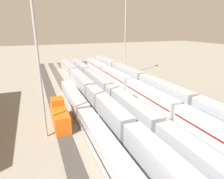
{
  "coord_description": "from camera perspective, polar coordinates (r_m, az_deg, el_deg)",
  "views": [
    {
      "loc": [
        -48.42,
        18.9,
        20.13
      ],
      "look_at": [
        2.89,
        -1.73,
        2.5
      ],
      "focal_mm": 31.52,
      "sensor_mm": 36.0,
      "label": 1
    }
  ],
  "objects": [
    {
      "name": "track_bed_2",
      "position": [
        57.61,
        4.1,
        -2.75
      ],
      "size": [
        140.0,
        2.8,
        0.12
      ],
      "primitive_type": "cube",
      "color": "#4C443D",
      "rests_on": "ground_plane"
    },
    {
      "name": "train_on_track_5",
      "position": [
        32.76,
        -2.48,
        -15.94
      ],
      "size": [
        71.4,
        3.06,
        3.8
      ],
      "color": "#A8AAB2",
      "rests_on": "ground_plane"
    },
    {
      "name": "track_bed_4",
      "position": [
        54.22,
        -5.48,
        -4.13
      ],
      "size": [
        140.0,
        2.8,
        0.12
      ],
      "primitive_type": "cube",
      "color": "#4C443D",
      "rests_on": "ground_plane"
    },
    {
      "name": "train_on_track_0",
      "position": [
        68.36,
        8.66,
        2.64
      ],
      "size": [
        95.6,
        3.06,
        5.0
      ],
      "color": "#A8AAB2",
      "rests_on": "ground_plane"
    },
    {
      "name": "track_bed_5",
      "position": [
        53.16,
        -10.67,
        -4.82
      ],
      "size": [
        140.0,
        2.8,
        0.12
      ],
      "primitive_type": "cube",
      "color": "#4C443D",
      "rests_on": "ground_plane"
    },
    {
      "name": "track_bed_0",
      "position": [
        62.42,
        12.39,
        -1.5
      ],
      "size": [
        140.0,
        2.8,
        0.12
      ],
      "primitive_type": "cube",
      "color": "#3D3833",
      "rests_on": "ground_plane"
    },
    {
      "name": "ground_plane",
      "position": [
        55.74,
        -0.55,
        -3.49
      ],
      "size": [
        400.0,
        400.0,
        0.0
      ],
      "primitive_type": "plane",
      "color": "gray"
    },
    {
      "name": "train_on_track_1",
      "position": [
        57.57,
        9.5,
        -0.85
      ],
      "size": [
        114.8,
        3.06,
        4.4
      ],
      "color": "black",
      "rests_on": "ground_plane"
    },
    {
      "name": "light_mast_2",
      "position": [
        84.22,
        3.9,
        17.85
      ],
      "size": [
        2.8,
        0.7,
        32.94
      ],
      "color": "#9EA0A5",
      "rests_on": "ground_plane"
    },
    {
      "name": "train_on_track_6",
      "position": [
        43.61,
        -14.92,
        -7.3
      ],
      "size": [
        10.0,
        3.0,
        5.0
      ],
      "color": "#D85914",
      "rests_on": "ground_plane"
    },
    {
      "name": "track_bed_6",
      "position": [
        52.56,
        -16.03,
        -5.5
      ],
      "size": [
        140.0,
        2.8,
        0.12
      ],
      "primitive_type": "cube",
      "color": "#3D3833",
      "rests_on": "ground_plane"
    },
    {
      "name": "train_on_track_3",
      "position": [
        55.3,
        -0.74,
        -0.8
      ],
      "size": [
        95.6,
        3.06,
        5.0
      ],
      "color": "#A8AAB2",
      "rests_on": "ground_plane"
    },
    {
      "name": "track_bed_1",
      "position": [
        59.85,
        8.41,
        -2.11
      ],
      "size": [
        140.0,
        2.8,
        0.12
      ],
      "primitive_type": "cube",
      "color": "#4C443D",
      "rests_on": "ground_plane"
    },
    {
      "name": "train_on_track_4",
      "position": [
        55.3,
        -6.2,
        -0.88
      ],
      "size": [
        95.6,
        3.0,
        5.0
      ],
      "color": "#A8AAB2",
      "rests_on": "ground_plane"
    },
    {
      "name": "track_bed_3",
      "position": [
        55.72,
        -0.55,
        -3.43
      ],
      "size": [
        140.0,
        2.8,
        0.12
      ],
      "primitive_type": "cube",
      "color": "#4C443D",
      "rests_on": "ground_plane"
    },
    {
      "name": "light_mast_1",
      "position": [
        35.65,
        -21.66,
        17.14
      ],
      "size": [
        2.8,
        0.7,
        33.11
      ],
      "color": "#9EA0A5",
      "rests_on": "ground_plane"
    }
  ]
}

